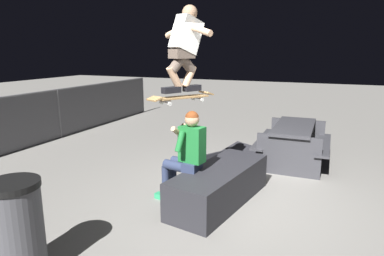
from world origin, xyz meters
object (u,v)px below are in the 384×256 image
person_sitting_on_ledge (185,152)px  skateboard (182,97)px  trash_bin (17,230)px  skater_airborne (185,45)px  ledge_box_main (220,185)px  picnic_table_back (293,138)px  kicker_ramp (232,160)px

person_sitting_on_ledge → skateboard: (-0.04, 0.03, 0.77)m
skateboard → trash_bin: bearing=160.2°
skater_airborne → ledge_box_main: bearing=-66.0°
ledge_box_main → person_sitting_on_ledge: size_ratio=1.39×
skater_airborne → picnic_table_back: size_ratio=0.65×
skateboard → picnic_table_back: size_ratio=0.59×
trash_bin → kicker_ramp: bearing=-12.0°
kicker_ramp → picnic_table_back: picnic_table_back is taller
ledge_box_main → trash_bin: trash_bin is taller
person_sitting_on_ledge → skater_airborne: size_ratio=1.21×
picnic_table_back → kicker_ramp: bearing=113.8°
skater_airborne → trash_bin: bearing=160.0°
person_sitting_on_ledge → kicker_ramp: bearing=-2.7°
skater_airborne → trash_bin: skater_airborne is taller
person_sitting_on_ledge → skateboard: skateboard is taller
ledge_box_main → trash_bin: 2.66m
skateboard → picnic_table_back: 2.98m
picnic_table_back → skateboard: bearing=154.3°
ledge_box_main → skateboard: (-0.25, 0.47, 1.28)m
ledge_box_main → skater_airborne: bearing=114.0°
skater_airborne → trash_bin: size_ratio=1.14×
person_sitting_on_ledge → trash_bin: 2.29m
person_sitting_on_ledge → skater_airborne: 1.46m
trash_bin → skater_airborne: bearing=-20.0°
ledge_box_main → picnic_table_back: picnic_table_back is taller
skateboard → ledge_box_main: bearing=-62.1°
person_sitting_on_ledge → ledge_box_main: bearing=-64.5°
person_sitting_on_ledge → trash_bin: person_sitting_on_ledge is taller
ledge_box_main → picnic_table_back: bearing=-18.1°
ledge_box_main → trash_bin: bearing=152.4°
skateboard → kicker_ramp: (2.04, -0.12, -1.48)m
kicker_ramp → picnic_table_back: size_ratio=0.82×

